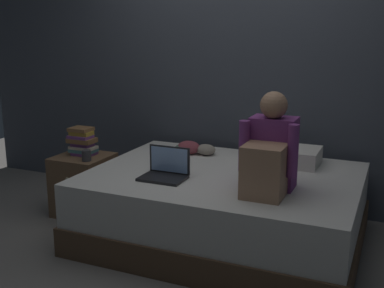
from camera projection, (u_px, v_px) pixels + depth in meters
name	position (u px, v px, depth m)	size (l,w,h in m)	color
ground_plane	(183.00, 251.00, 3.51)	(8.00, 8.00, 0.00)	gray
wall_back	(239.00, 56.00, 4.26)	(5.60, 0.10, 2.70)	#424751
bed	(223.00, 207.00, 3.64)	(2.00, 1.50, 0.54)	brown
nightstand	(84.00, 185.00, 4.17)	(0.44, 0.46, 0.52)	brown
person_sitting	(270.00, 154.00, 3.13)	(0.39, 0.44, 0.65)	#75337A
laptop	(165.00, 171.00, 3.44)	(0.32, 0.23, 0.22)	black
pillow	(283.00, 155.00, 3.83)	(0.56, 0.36, 0.13)	silver
book_stack	(82.00, 142.00, 4.11)	(0.23, 0.17, 0.24)	#703D84
mug	(86.00, 156.00, 3.94)	(0.08, 0.08, 0.09)	#3D3D42
clothes_pile	(192.00, 148.00, 4.10)	(0.35, 0.18, 0.11)	gray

